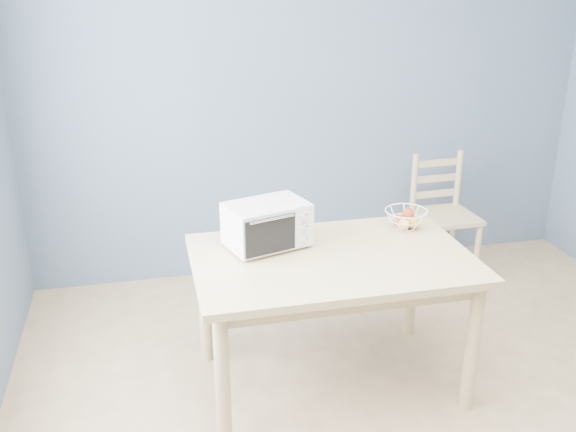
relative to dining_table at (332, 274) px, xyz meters
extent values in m
cube|color=slate|center=(0.30, 1.47, 0.65)|extent=(4.00, 0.01, 2.60)
cube|color=tan|center=(0.00, 0.00, 0.08)|extent=(1.40, 0.90, 0.04)
cylinder|color=tan|center=(-0.62, -0.37, -0.29)|extent=(0.07, 0.07, 0.71)
cylinder|color=tan|center=(0.62, -0.37, -0.29)|extent=(0.07, 0.07, 0.71)
cylinder|color=tan|center=(-0.62, 0.37, -0.29)|extent=(0.07, 0.07, 0.71)
cylinder|color=tan|center=(0.62, 0.37, -0.29)|extent=(0.07, 0.07, 0.71)
cube|color=white|center=(-0.30, 0.19, 0.23)|extent=(0.47, 0.38, 0.23)
cube|color=black|center=(-0.35, 0.17, 0.23)|extent=(0.32, 0.30, 0.18)
cube|color=black|center=(-0.31, 0.04, 0.23)|extent=(0.27, 0.09, 0.19)
cylinder|color=silver|center=(-0.30, 0.02, 0.32)|extent=(0.24, 0.08, 0.01)
cube|color=white|center=(-0.12, 0.10, 0.23)|extent=(0.11, 0.04, 0.21)
cylinder|color=black|center=(-0.43, 0.04, 0.11)|extent=(0.02, 0.02, 0.01)
cylinder|color=black|center=(-0.10, 0.14, 0.11)|extent=(0.02, 0.02, 0.01)
cylinder|color=black|center=(-0.49, 0.24, 0.11)|extent=(0.02, 0.02, 0.01)
cylinder|color=black|center=(-0.16, 0.34, 0.11)|extent=(0.02, 0.02, 0.01)
cylinder|color=silver|center=(-0.12, 0.09, 0.29)|extent=(0.04, 0.03, 0.04)
cylinder|color=silver|center=(-0.12, 0.09, 0.23)|extent=(0.04, 0.03, 0.04)
cylinder|color=silver|center=(-0.12, 0.09, 0.16)|extent=(0.04, 0.03, 0.04)
torus|color=white|center=(0.50, 0.25, 0.21)|extent=(0.29, 0.29, 0.01)
torus|color=white|center=(0.50, 0.25, 0.16)|extent=(0.23, 0.23, 0.01)
torus|color=white|center=(0.50, 0.25, 0.11)|extent=(0.14, 0.14, 0.01)
sphere|color=red|center=(0.47, 0.26, 0.14)|extent=(0.07, 0.07, 0.07)
sphere|color=orange|center=(0.54, 0.24, 0.14)|extent=(0.07, 0.07, 0.07)
sphere|color=#EDA75C|center=(0.50, 0.30, 0.14)|extent=(0.07, 0.07, 0.07)
sphere|color=red|center=(0.51, 0.25, 0.19)|extent=(0.07, 0.07, 0.07)
sphere|color=#EDA75C|center=(0.47, 0.22, 0.14)|extent=(0.07, 0.07, 0.07)
cube|color=tan|center=(1.17, 1.07, -0.20)|extent=(0.42, 0.42, 0.03)
cylinder|color=tan|center=(1.00, 0.89, -0.43)|extent=(0.04, 0.04, 0.44)
cylinder|color=tan|center=(1.35, 0.90, -0.43)|extent=(0.04, 0.04, 0.44)
cylinder|color=tan|center=(0.99, 1.24, -0.43)|extent=(0.04, 0.04, 0.44)
cylinder|color=tan|center=(1.34, 1.25, -0.43)|extent=(0.04, 0.04, 0.44)
cylinder|color=tan|center=(0.99, 1.24, 0.01)|extent=(0.04, 0.04, 0.44)
cylinder|color=tan|center=(1.34, 1.25, 0.01)|extent=(0.04, 0.04, 0.44)
cube|color=tan|center=(1.16, 1.25, -0.08)|extent=(0.35, 0.03, 0.05)
cube|color=tan|center=(1.16, 1.25, 0.03)|extent=(0.35, 0.03, 0.05)
cube|color=tan|center=(1.16, 1.25, 0.15)|extent=(0.35, 0.03, 0.05)
camera|label=1|loc=(-0.88, -2.81, 1.45)|focal=40.00mm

